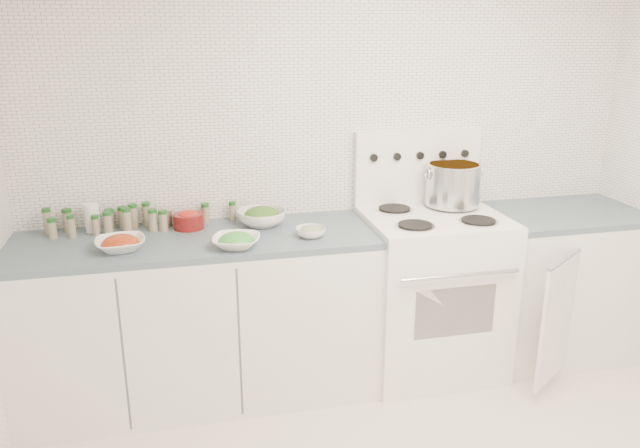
{
  "coord_description": "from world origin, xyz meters",
  "views": [
    {
      "loc": [
        -0.89,
        -1.89,
        1.93
      ],
      "look_at": [
        -0.18,
        1.14,
        0.94
      ],
      "focal_mm": 35.0,
      "sensor_mm": 36.0,
      "label": 1
    }
  ],
  "objects_px": {
    "stove": "(430,288)",
    "stock_pot": "(453,183)",
    "bowl_tomato": "(120,243)",
    "bowl_snowpea": "(236,241)"
  },
  "relations": [
    {
      "from": "stove",
      "to": "stock_pot",
      "type": "xyz_separation_m",
      "value": [
        0.17,
        0.14,
        0.58
      ]
    },
    {
      "from": "stove",
      "to": "stock_pot",
      "type": "relative_size",
      "value": 4.08
    },
    {
      "from": "stock_pot",
      "to": "bowl_tomato",
      "type": "distance_m",
      "value": 1.85
    },
    {
      "from": "stock_pot",
      "to": "bowl_tomato",
      "type": "bearing_deg",
      "value": -172.46
    },
    {
      "from": "stove",
      "to": "bowl_tomato",
      "type": "height_order",
      "value": "stove"
    },
    {
      "from": "stove",
      "to": "stock_pot",
      "type": "distance_m",
      "value": 0.62
    },
    {
      "from": "stove",
      "to": "bowl_tomato",
      "type": "distance_m",
      "value": 1.72
    },
    {
      "from": "stock_pot",
      "to": "bowl_snowpea",
      "type": "height_order",
      "value": "stock_pot"
    },
    {
      "from": "stove",
      "to": "bowl_snowpea",
      "type": "height_order",
      "value": "stove"
    },
    {
      "from": "bowl_tomato",
      "to": "bowl_snowpea",
      "type": "height_order",
      "value": "bowl_tomato"
    }
  ]
}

